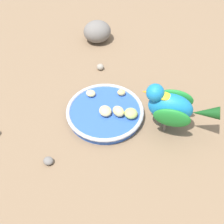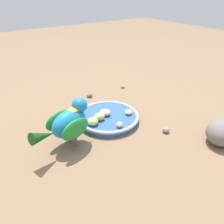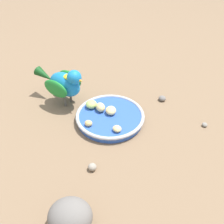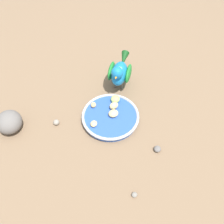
# 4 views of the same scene
# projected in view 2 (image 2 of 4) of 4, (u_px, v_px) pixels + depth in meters

# --- Properties ---
(ground_plane) EXTENTS (4.00, 4.00, 0.00)m
(ground_plane) POSITION_uv_depth(u_px,v_px,m) (104.00, 125.00, 0.79)
(ground_plane) COLOR #7A6047
(feeding_bowl) EXTENTS (0.22, 0.22, 0.03)m
(feeding_bowl) POSITION_uv_depth(u_px,v_px,m) (108.00, 117.00, 0.81)
(feeding_bowl) COLOR #2D56B7
(feeding_bowl) RESTS_ON ground_plane
(apple_piece_0) EXTENTS (0.03, 0.03, 0.02)m
(apple_piece_0) POSITION_uv_depth(u_px,v_px,m) (129.00, 112.00, 0.81)
(apple_piece_0) COLOR #E5C67F
(apple_piece_0) RESTS_ON feeding_bowl
(apple_piece_1) EXTENTS (0.05, 0.05, 0.02)m
(apple_piece_1) POSITION_uv_depth(u_px,v_px,m) (105.00, 113.00, 0.80)
(apple_piece_1) COLOR #E5C67F
(apple_piece_1) RESTS_ON feeding_bowl
(apple_piece_2) EXTENTS (0.04, 0.04, 0.03)m
(apple_piece_2) POSITION_uv_depth(u_px,v_px,m) (99.00, 117.00, 0.77)
(apple_piece_2) COLOR #E5C67F
(apple_piece_2) RESTS_ON feeding_bowl
(apple_piece_3) EXTENTS (0.03, 0.03, 0.02)m
(apple_piece_3) POSITION_uv_depth(u_px,v_px,m) (119.00, 125.00, 0.74)
(apple_piece_3) COLOR tan
(apple_piece_3) RESTS_ON feeding_bowl
(apple_piece_4) EXTENTS (0.04, 0.04, 0.02)m
(apple_piece_4) POSITION_uv_depth(u_px,v_px,m) (93.00, 121.00, 0.75)
(apple_piece_4) COLOR #B2CC66
(apple_piece_4) RESTS_ON feeding_bowl
(parrot) EXTENTS (0.12, 0.20, 0.14)m
(parrot) POSITION_uv_depth(u_px,v_px,m) (68.00, 122.00, 0.65)
(parrot) COLOR #59544C
(parrot) RESTS_ON ground_plane
(rock_large) EXTENTS (0.13, 0.13, 0.08)m
(rock_large) POSITION_uv_depth(u_px,v_px,m) (221.00, 133.00, 0.69)
(rock_large) COLOR slate
(rock_large) RESTS_ON ground_plane
(pebble_0) EXTENTS (0.02, 0.02, 0.01)m
(pebble_0) POSITION_uv_depth(u_px,v_px,m) (123.00, 87.00, 1.07)
(pebble_0) COLOR gray
(pebble_0) RESTS_ON ground_plane
(pebble_1) EXTENTS (0.03, 0.03, 0.02)m
(pebble_1) POSITION_uv_depth(u_px,v_px,m) (89.00, 95.00, 0.98)
(pebble_1) COLOR slate
(pebble_1) RESTS_ON ground_plane
(pebble_2) EXTENTS (0.03, 0.03, 0.02)m
(pebble_2) POSITION_uv_depth(u_px,v_px,m) (166.00, 130.00, 0.75)
(pebble_2) COLOR gray
(pebble_2) RESTS_ON ground_plane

